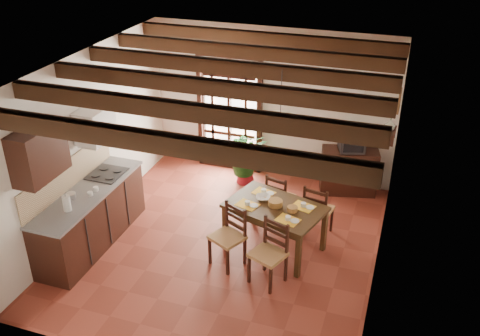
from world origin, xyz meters
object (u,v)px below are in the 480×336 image
at_px(potted_plant, 245,154).
at_px(pendant_lamp, 280,120).
at_px(dining_table, 275,211).
at_px(chair_near_right, 268,264).
at_px(crt_tv, 352,140).
at_px(sideboard, 349,171).
at_px(kitchen_counter, 91,216).
at_px(chair_far_right, 317,219).
at_px(chair_far_left, 280,206).
at_px(chair_near_left, 228,247).

height_order(potted_plant, pendant_lamp, pendant_lamp).
height_order(dining_table, chair_near_right, chair_near_right).
bearing_deg(crt_tv, sideboard, 72.74).
xyz_separation_m(crt_tv, potted_plant, (-1.85, -0.25, -0.45)).
bearing_deg(kitchen_counter, sideboard, 39.05).
distance_m(chair_far_right, potted_plant, 2.04).
distance_m(kitchen_counter, chair_far_left, 2.99).
bearing_deg(pendant_lamp, chair_far_right, 41.61).
relative_size(chair_far_left, sideboard, 0.88).
distance_m(dining_table, potted_plant, 2.10).
bearing_deg(dining_table, kitchen_counter, -147.57).
xyz_separation_m(kitchen_counter, chair_far_left, (2.56, 1.53, -0.20)).
relative_size(chair_far_left, pendant_lamp, 1.02).
xyz_separation_m(kitchen_counter, dining_table, (2.69, 0.75, 0.18)).
height_order(kitchen_counter, chair_near_right, kitchen_counter).
bearing_deg(chair_far_right, chair_far_left, -5.94).
distance_m(dining_table, chair_far_left, 0.88).
height_order(sideboard, pendant_lamp, pendant_lamp).
distance_m(chair_near_left, chair_far_left, 1.42).
bearing_deg(chair_near_left, potted_plant, 128.20).
relative_size(chair_near_right, chair_far_right, 1.04).
distance_m(dining_table, chair_near_right, 0.87).
relative_size(dining_table, chair_near_right, 1.69).
height_order(chair_near_right, chair_far_right, chair_near_right).
distance_m(dining_table, crt_tv, 2.25).
relative_size(chair_near_left, crt_tv, 1.79).
xyz_separation_m(dining_table, potted_plant, (-1.06, 1.82, -0.09)).
bearing_deg(chair_near_left, dining_table, 73.15).
height_order(chair_far_left, sideboard, chair_far_left).
bearing_deg(dining_table, sideboard, 85.82).
bearing_deg(chair_far_right, chair_near_left, 58.07).
relative_size(dining_table, chair_far_right, 1.76).
relative_size(chair_near_left, chair_far_left, 1.09).
bearing_deg(chair_near_right, crt_tv, 98.21).
xyz_separation_m(chair_far_left, sideboard, (0.92, 1.29, 0.14)).
bearing_deg(potted_plant, crt_tv, 7.69).
height_order(dining_table, chair_far_right, chair_far_right).
distance_m(chair_near_right, pendant_lamp, 1.99).
xyz_separation_m(chair_far_left, chair_far_right, (0.66, -0.20, 0.01)).
height_order(dining_table, chair_far_left, chair_far_left).
distance_m(kitchen_counter, chair_near_left, 2.17).
bearing_deg(pendant_lamp, chair_far_left, 100.51).
bearing_deg(dining_table, crt_tv, 85.76).
bearing_deg(dining_table, chair_near_right, -63.85).
relative_size(chair_far_right, crt_tv, 1.72).
xyz_separation_m(kitchen_counter, potted_plant, (1.63, 2.57, 0.10)).
height_order(chair_near_right, pendant_lamp, pendant_lamp).
xyz_separation_m(crt_tv, pendant_lamp, (-0.80, -1.97, 1.06)).
xyz_separation_m(chair_near_right, crt_tv, (0.67, 2.85, 0.72)).
height_order(kitchen_counter, sideboard, kitchen_counter).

